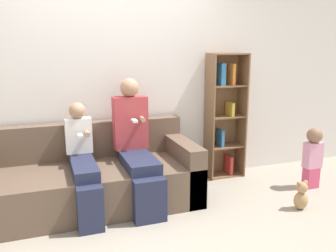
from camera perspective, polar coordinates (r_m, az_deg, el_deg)
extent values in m
plane|color=#9E9384|center=(3.48, -4.56, -15.29)|extent=(14.00, 14.00, 0.00)
cube|color=silver|center=(4.11, -8.74, 7.57)|extent=(10.00, 0.06, 2.55)
cube|color=brown|center=(3.72, -11.85, -10.02)|extent=(2.17, 0.76, 0.42)
cube|color=brown|center=(4.08, -12.89, -5.06)|extent=(2.17, 0.16, 0.82)
cube|color=brown|center=(3.92, 2.66, -6.98)|extent=(0.19, 0.76, 0.62)
cube|color=#232842|center=(3.41, -2.92, -11.90)|extent=(0.31, 0.12, 0.42)
cube|color=#232842|center=(3.62, -4.56, -5.89)|extent=(0.31, 0.57, 0.11)
cube|color=#B73D42|center=(3.88, -6.08, 0.54)|extent=(0.36, 0.16, 0.57)
sphere|color=tan|center=(3.82, -6.22, 6.14)|extent=(0.20, 0.20, 0.20)
cylinder|color=tan|center=(3.77, -4.14, 1.11)|extent=(0.05, 0.10, 0.05)
cube|color=white|center=(3.69, -5.43, 0.85)|extent=(0.05, 0.12, 0.02)
cube|color=#232842|center=(3.31, -12.33, -12.99)|extent=(0.23, 0.12, 0.42)
cube|color=#232842|center=(3.55, -13.33, -6.60)|extent=(0.23, 0.61, 0.11)
cube|color=white|center=(3.83, -14.15, -1.47)|extent=(0.27, 0.12, 0.37)
sphere|color=tan|center=(3.78, -14.36, 2.41)|extent=(0.17, 0.17, 0.17)
cylinder|color=tan|center=(3.73, -12.87, -1.23)|extent=(0.05, 0.10, 0.05)
cube|color=white|center=(3.67, -13.92, -1.50)|extent=(0.05, 0.12, 0.02)
cube|color=#DB4C75|center=(4.55, 21.93, -7.63)|extent=(0.16, 0.12, 0.25)
cube|color=#E599BC|center=(4.47, 22.21, -4.32)|extent=(0.20, 0.12, 0.30)
sphere|color=#8C664C|center=(4.41, 22.47, -1.40)|extent=(0.18, 0.18, 0.18)
cube|color=brown|center=(4.38, 6.66, 1.33)|extent=(0.02, 0.27, 1.55)
cube|color=brown|center=(4.60, 11.72, 1.69)|extent=(0.02, 0.27, 1.55)
cube|color=brown|center=(4.59, 8.51, 1.80)|extent=(0.47, 0.02, 1.55)
cube|color=brown|center=(4.69, 8.92, -7.70)|extent=(0.43, 0.23, 0.02)
cube|color=brown|center=(4.57, 9.08, -3.20)|extent=(0.43, 0.23, 0.02)
cube|color=brown|center=(4.49, 9.25, 1.52)|extent=(0.43, 0.23, 0.02)
cube|color=brown|center=(4.43, 9.43, 6.38)|extent=(0.43, 0.23, 0.02)
cube|color=brown|center=(4.40, 9.61, 11.34)|extent=(0.43, 0.23, 0.02)
cube|color=gold|center=(4.50, 9.90, 2.71)|extent=(0.04, 0.19, 0.17)
cube|color=teal|center=(4.37, 8.49, 8.20)|extent=(0.06, 0.15, 0.26)
cube|color=teal|center=(4.51, 8.36, -1.88)|extent=(0.04, 0.17, 0.21)
cube|color=#C63838|center=(4.68, 9.70, -6.12)|extent=(0.04, 0.17, 0.24)
cube|color=orange|center=(4.44, 10.10, 8.17)|extent=(0.04, 0.16, 0.26)
ellipsoid|color=tan|center=(3.94, 20.53, -11.11)|extent=(0.15, 0.12, 0.19)
sphere|color=tan|center=(3.89, 20.69, -9.19)|extent=(0.12, 0.12, 0.12)
sphere|color=tan|center=(3.85, 20.28, -8.65)|extent=(0.05, 0.05, 0.05)
sphere|color=tan|center=(3.90, 21.20, -8.45)|extent=(0.05, 0.05, 0.05)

